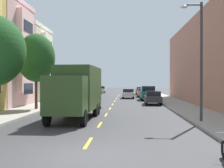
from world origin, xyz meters
TOP-DOWN VIEW (x-y plane):
  - ground_plane at (0.00, 30.00)m, footprint 160.00×160.00m
  - sidewalk_left at (-7.10, 28.00)m, footprint 3.20×120.00m
  - sidewalk_right at (7.10, 28.00)m, footprint 3.20×120.00m
  - lane_centerline_dashes at (0.00, 24.50)m, footprint 0.14×47.20m
  - townhouse_fourth_cream at (-14.26, 25.54)m, footprint 11.94×7.32m
  - street_tree_second at (-6.40, 15.02)m, footprint 3.30×3.30m
  - street_lamp at (5.95, 7.88)m, footprint 1.35×0.28m
  - delivery_box_truck at (-1.79, 9.57)m, footprint 2.63×7.96m
  - parked_hatchback_charcoal at (4.45, 21.83)m, footprint 1.83×4.04m
  - parked_suv_burgundy at (-4.27, 35.14)m, footprint 2.03×4.83m
  - parked_hatchback_champagne at (-4.25, 54.75)m, footprint 1.77×4.01m
  - parked_wagon_silver at (-4.27, 28.71)m, footprint 1.87×4.72m
  - parked_suv_teal at (4.42, 29.39)m, footprint 2.05×4.84m
  - parked_suv_forest at (-4.40, 45.01)m, footprint 2.01×4.82m
  - parked_sedan_red at (-4.24, 23.07)m, footprint 1.89×4.53m
  - parked_hatchback_navy at (4.23, 45.51)m, footprint 1.82×4.03m
  - parked_sedan_orange at (4.25, 37.55)m, footprint 1.88×4.53m
  - moving_white_sedan at (1.80, 33.83)m, footprint 1.80×4.50m

SIDE VIEW (x-z plane):
  - ground_plane at x=0.00m, z-range 0.00..0.00m
  - lane_centerline_dashes at x=0.00m, z-range 0.00..0.01m
  - sidewalk_left at x=-7.10m, z-range 0.00..0.14m
  - sidewalk_right at x=7.10m, z-range 0.00..0.14m
  - parked_sedan_red at x=-4.24m, z-range 0.03..1.46m
  - parked_sedan_orange at x=4.25m, z-range 0.03..1.46m
  - moving_white_sedan at x=1.80m, z-range 0.03..1.46m
  - parked_hatchback_charcoal at x=4.45m, z-range 0.01..1.51m
  - parked_hatchback_champagne at x=-4.25m, z-range 0.01..1.51m
  - parked_hatchback_navy at x=4.23m, z-range 0.01..1.51m
  - parked_wagon_silver at x=-4.27m, z-range 0.05..1.55m
  - parked_suv_burgundy at x=-4.27m, z-range 0.02..1.95m
  - parked_suv_teal at x=4.42m, z-range 0.02..1.95m
  - parked_suv_forest at x=-4.40m, z-range 0.02..1.95m
  - delivery_box_truck at x=-1.79m, z-range 0.21..3.78m
  - street_lamp at x=5.95m, z-range 0.69..7.89m
  - townhouse_fourth_cream at x=-14.26m, z-range -0.20..9.30m
  - street_tree_second at x=-6.40m, z-range 1.31..7.93m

